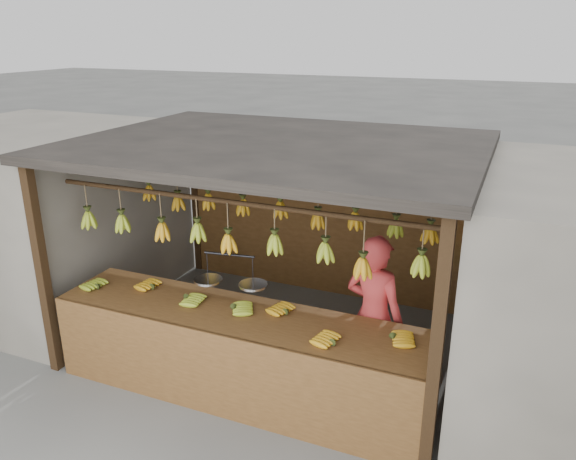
% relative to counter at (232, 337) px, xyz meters
% --- Properties ---
extents(ground, '(80.00, 80.00, 0.00)m').
position_rel_counter_xyz_m(ground, '(-0.06, 1.23, -0.71)').
color(ground, '#5B5B57').
extents(stall, '(4.30, 3.30, 2.40)m').
position_rel_counter_xyz_m(stall, '(-0.06, 1.56, 1.26)').
color(stall, black).
rests_on(stall, ground).
extents(neighbor_left, '(3.00, 3.00, 2.30)m').
position_rel_counter_xyz_m(neighbor_left, '(-3.66, 1.23, 0.44)').
color(neighbor_left, slate).
rests_on(neighbor_left, ground).
extents(counter, '(3.80, 0.86, 0.96)m').
position_rel_counter_xyz_m(counter, '(0.00, 0.00, 0.00)').
color(counter, brown).
rests_on(counter, ground).
extents(hanging_bananas, '(3.65, 2.25, 0.39)m').
position_rel_counter_xyz_m(hanging_bananas, '(-0.05, 1.23, 0.90)').
color(hanging_bananas, '#92A523').
rests_on(hanging_bananas, ground).
extents(balance_scale, '(0.74, 0.35, 0.85)m').
position_rel_counter_xyz_m(balance_scale, '(-0.13, 0.23, 0.50)').
color(balance_scale, black).
rests_on(balance_scale, ground).
extents(vendor, '(0.70, 0.56, 1.70)m').
position_rel_counter_xyz_m(vendor, '(1.21, 0.69, 0.13)').
color(vendor, '#BF3333').
rests_on(vendor, ground).
extents(bag_bundles, '(0.08, 0.26, 1.36)m').
position_rel_counter_xyz_m(bag_bundles, '(1.88, 2.58, 0.27)').
color(bag_bundles, red).
rests_on(bag_bundles, ground).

